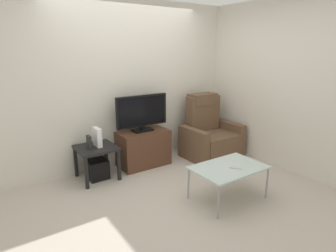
{
  "coord_description": "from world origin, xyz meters",
  "views": [
    {
      "loc": [
        -2.03,
        -2.99,
        1.85
      ],
      "look_at": [
        0.33,
        0.5,
        0.7
      ],
      "focal_mm": 30.42,
      "sensor_mm": 36.0,
      "label": 1
    }
  ],
  "objects": [
    {
      "name": "recliner_armchair",
      "position": [
        1.28,
        0.59,
        0.37
      ],
      "size": [
        0.98,
        0.78,
        1.08
      ],
      "rotation": [
        0.0,
        0.0,
        -0.02
      ],
      "color": "brown",
      "rests_on": "ground"
    },
    {
      "name": "coffee_table",
      "position": [
        0.43,
        -0.71,
        0.41
      ],
      "size": [
        0.9,
        0.6,
        0.43
      ],
      "color": "#B2C6C1",
      "rests_on": "ground"
    },
    {
      "name": "subwoofer_box",
      "position": [
        -0.73,
        0.79,
        0.14
      ],
      "size": [
        0.28,
        0.28,
        0.28
      ],
      "primitive_type": "cube",
      "color": "black",
      "rests_on": "ground"
    },
    {
      "name": "cell_phone",
      "position": [
        0.48,
        -0.78,
        0.44
      ],
      "size": [
        0.15,
        0.16,
        0.01
      ],
      "primitive_type": "cube",
      "rotation": [
        0.0,
        0.0,
        0.67
      ],
      "color": "#B7B7BC",
      "rests_on": "coffee_table"
    },
    {
      "name": "wall_back",
      "position": [
        0.0,
        1.13,
        1.3
      ],
      "size": [
        6.4,
        0.06,
        2.6
      ],
      "primitive_type": "cube",
      "color": "beige",
      "rests_on": "ground"
    },
    {
      "name": "ground_plane",
      "position": [
        0.0,
        0.0,
        0.0
      ],
      "size": [
        6.4,
        6.4,
        0.0
      ],
      "primitive_type": "plane",
      "color": "#B2A899"
    },
    {
      "name": "wall_side",
      "position": [
        1.88,
        0.0,
        1.3
      ],
      "size": [
        0.06,
        4.48,
        2.6
      ],
      "primitive_type": "cube",
      "color": "beige",
      "rests_on": "ground"
    },
    {
      "name": "tv_stand",
      "position": [
        0.08,
        0.84,
        0.29
      ],
      "size": [
        0.81,
        0.45,
        0.58
      ],
      "color": "#4C2D1E",
      "rests_on": "ground"
    },
    {
      "name": "television",
      "position": [
        0.08,
        0.86,
        0.88
      ],
      "size": [
        0.88,
        0.2,
        0.58
      ],
      "color": "black",
      "rests_on": "tv_stand"
    },
    {
      "name": "side_table",
      "position": [
        -0.73,
        0.79,
        0.41
      ],
      "size": [
        0.54,
        0.54,
        0.49
      ],
      "color": "black",
      "rests_on": "ground"
    },
    {
      "name": "game_console",
      "position": [
        -0.69,
        0.8,
        0.62
      ],
      "size": [
        0.07,
        0.2,
        0.27
      ],
      "primitive_type": "cube",
      "color": "white",
      "rests_on": "side_table"
    },
    {
      "name": "book_upright",
      "position": [
        -0.83,
        0.77,
        0.58
      ],
      "size": [
        0.04,
        0.12,
        0.19
      ],
      "primitive_type": "cube",
      "color": "#262626",
      "rests_on": "side_table"
    }
  ]
}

